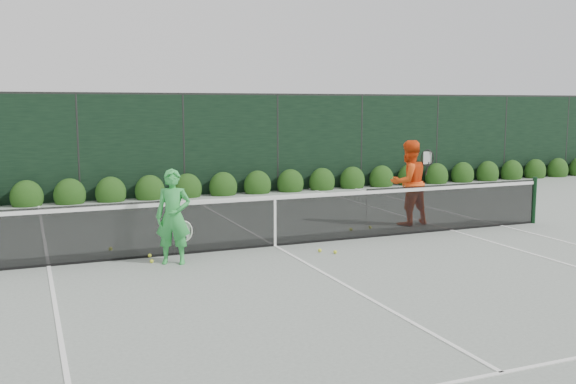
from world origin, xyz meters
name	(u,v)px	position (x,y,z in m)	size (l,w,h in m)	color
ground	(275,246)	(0.00, 0.00, 0.00)	(80.00, 80.00, 0.00)	gray
tennis_net	(274,219)	(-0.02, 0.00, 0.53)	(12.90, 0.10, 1.07)	black
player_woman	(173,217)	(-2.10, -0.60, 0.82)	(0.70, 0.59, 1.64)	green
player_man	(409,183)	(3.62, 0.94, 0.96)	(1.00, 0.81, 1.92)	#F74E14
court_lines	(275,246)	(0.00, 0.00, 0.01)	(11.03, 23.83, 0.01)	white
windscreen_fence	(339,185)	(0.00, -2.71, 1.51)	(32.00, 21.07, 3.06)	black
hedge_row	(187,189)	(0.00, 7.15, 0.23)	(31.66, 0.65, 0.94)	#163B10
tennis_balls	(262,245)	(-0.26, 0.03, 0.03)	(5.63, 1.92, 0.07)	yellow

